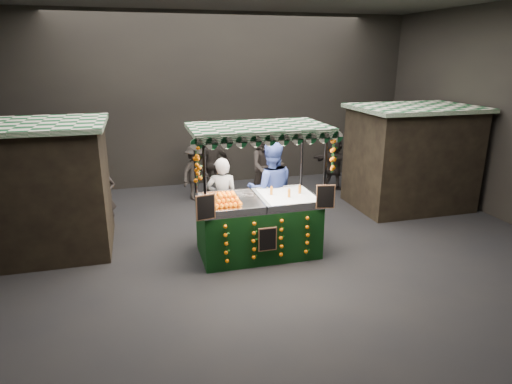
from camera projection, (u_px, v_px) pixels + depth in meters
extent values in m
plane|color=black|center=(262.00, 246.00, 9.12)|extent=(12.00, 12.00, 0.00)
cube|color=black|center=(216.00, 101.00, 12.97)|extent=(12.00, 0.10, 5.00)
cube|color=black|center=(422.00, 215.00, 3.77)|extent=(12.00, 0.10, 5.00)
cube|color=black|center=(32.00, 192.00, 8.56)|extent=(2.80, 2.00, 2.50)
cube|color=#104A22|center=(21.00, 125.00, 8.17)|extent=(3.00, 2.20, 0.10)
cube|color=black|center=(410.00, 159.00, 11.23)|extent=(2.80, 2.00, 2.50)
cube|color=#104A22|center=(416.00, 108.00, 10.84)|extent=(3.00, 2.20, 0.10)
cube|color=black|center=(258.00, 229.00, 8.67)|extent=(2.28, 1.24, 1.04)
cube|color=silver|center=(258.00, 203.00, 8.51)|extent=(2.28, 1.24, 0.04)
cylinder|color=black|center=(206.00, 209.00, 7.63)|extent=(0.05, 0.05, 2.49)
cylinder|color=black|center=(323.00, 198.00, 8.18)|extent=(0.05, 0.05, 2.49)
cylinder|color=black|center=(196.00, 190.00, 8.71)|extent=(0.05, 0.05, 2.49)
cylinder|color=black|center=(301.00, 181.00, 9.27)|extent=(0.05, 0.05, 2.49)
cube|color=#104A22|center=(258.00, 127.00, 8.06)|extent=(2.54, 1.50, 0.08)
cube|color=white|center=(288.00, 197.00, 8.64)|extent=(1.02, 1.12, 0.08)
cube|color=black|center=(206.00, 207.00, 7.55)|extent=(0.35, 0.10, 0.46)
cube|color=black|center=(325.00, 197.00, 8.11)|extent=(0.35, 0.10, 0.46)
cube|color=black|center=(268.00, 239.00, 8.04)|extent=(0.35, 0.03, 0.46)
imported|color=slate|center=(222.00, 200.00, 9.18)|extent=(0.74, 0.57, 1.81)
imported|color=navy|center=(271.00, 190.00, 9.39)|extent=(1.13, 0.94, 2.08)
imported|color=black|center=(102.00, 196.00, 9.74)|extent=(0.62, 0.44, 1.60)
imported|color=#2E2825|center=(266.00, 167.00, 11.71)|extent=(0.96, 0.77, 1.89)
imported|color=#2A2522|center=(213.00, 164.00, 12.40)|extent=(1.03, 0.49, 1.71)
imported|color=black|center=(195.00, 173.00, 11.85)|extent=(1.11, 1.07, 1.52)
imported|color=#292322|center=(50.00, 180.00, 10.79)|extent=(0.99, 0.85, 1.70)
imported|color=black|center=(334.00, 163.00, 12.85)|extent=(1.28, 1.36, 1.53)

